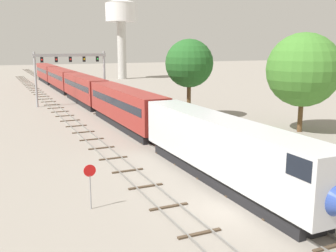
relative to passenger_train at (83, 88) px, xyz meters
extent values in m
plane|color=gray|center=(-2.00, -50.06, -2.61)|extent=(400.00, 400.00, 0.00)
cube|color=slate|center=(-0.72, 9.94, -2.53)|extent=(0.07, 200.00, 0.16)
cube|color=slate|center=(0.72, 9.94, -2.53)|extent=(0.07, 200.00, 0.16)
cube|color=#473828|center=(0.00, -56.06, -2.56)|extent=(2.60, 0.24, 0.10)
cube|color=#473828|center=(0.00, -52.06, -2.56)|extent=(2.60, 0.24, 0.10)
cube|color=#473828|center=(0.00, -48.06, -2.56)|extent=(2.60, 0.24, 0.10)
cube|color=#473828|center=(0.00, -44.06, -2.56)|extent=(2.60, 0.24, 0.10)
cube|color=#473828|center=(0.00, -40.06, -2.56)|extent=(2.60, 0.24, 0.10)
cube|color=#473828|center=(0.00, -36.06, -2.56)|extent=(2.60, 0.24, 0.10)
cube|color=#473828|center=(0.00, -32.06, -2.56)|extent=(2.60, 0.24, 0.10)
cube|color=#473828|center=(0.00, -28.06, -2.56)|extent=(2.60, 0.24, 0.10)
cube|color=#473828|center=(0.00, -24.06, -2.56)|extent=(2.60, 0.24, 0.10)
cube|color=#473828|center=(0.00, -20.06, -2.56)|extent=(2.60, 0.24, 0.10)
cube|color=#473828|center=(0.00, -16.06, -2.56)|extent=(2.60, 0.24, 0.10)
cube|color=#473828|center=(0.00, -12.06, -2.56)|extent=(2.60, 0.24, 0.10)
cube|color=#473828|center=(0.00, -8.06, -2.56)|extent=(2.60, 0.24, 0.10)
cube|color=#473828|center=(0.00, -4.06, -2.56)|extent=(2.60, 0.24, 0.10)
cube|color=#473828|center=(0.00, -0.06, -2.56)|extent=(2.60, 0.24, 0.10)
cube|color=#473828|center=(0.00, 3.94, -2.56)|extent=(2.60, 0.24, 0.10)
cube|color=#473828|center=(0.00, 7.94, -2.56)|extent=(2.60, 0.24, 0.10)
cube|color=#473828|center=(0.00, 11.94, -2.56)|extent=(2.60, 0.24, 0.10)
cube|color=#473828|center=(0.00, 15.94, -2.56)|extent=(2.60, 0.24, 0.10)
cube|color=#473828|center=(0.00, 19.94, -2.56)|extent=(2.60, 0.24, 0.10)
cube|color=#473828|center=(0.00, 23.94, -2.56)|extent=(2.60, 0.24, 0.10)
cube|color=#473828|center=(0.00, 27.94, -2.56)|extent=(2.60, 0.24, 0.10)
cube|color=#473828|center=(0.00, 31.94, -2.56)|extent=(2.60, 0.24, 0.10)
cube|color=#473828|center=(0.00, 35.94, -2.56)|extent=(2.60, 0.24, 0.10)
cube|color=#473828|center=(0.00, 39.94, -2.56)|extent=(2.60, 0.24, 0.10)
cube|color=#473828|center=(0.00, 43.94, -2.56)|extent=(2.60, 0.24, 0.10)
cube|color=#473828|center=(0.00, 47.94, -2.56)|extent=(2.60, 0.24, 0.10)
cube|color=#473828|center=(0.00, 51.94, -2.56)|extent=(2.60, 0.24, 0.10)
cube|color=#473828|center=(0.00, 55.94, -2.56)|extent=(2.60, 0.24, 0.10)
cube|color=#473828|center=(0.00, 59.94, -2.56)|extent=(2.60, 0.24, 0.10)
cube|color=#473828|center=(0.00, 63.94, -2.56)|extent=(2.60, 0.24, 0.10)
cube|color=#473828|center=(0.00, 67.94, -2.56)|extent=(2.60, 0.24, 0.10)
cube|color=#473828|center=(0.00, 71.94, -2.56)|extent=(2.60, 0.24, 0.10)
cube|color=#473828|center=(0.00, 75.94, -2.56)|extent=(2.60, 0.24, 0.10)
cube|color=#473828|center=(0.00, 79.94, -2.56)|extent=(2.60, 0.24, 0.10)
cube|color=#473828|center=(0.00, 83.94, -2.56)|extent=(2.60, 0.24, 0.10)
cube|color=#473828|center=(0.00, 87.94, -2.56)|extent=(2.60, 0.24, 0.10)
cube|color=#473828|center=(0.00, 91.94, -2.56)|extent=(2.60, 0.24, 0.10)
cube|color=#473828|center=(0.00, 95.94, -2.56)|extent=(2.60, 0.24, 0.10)
cube|color=#473828|center=(0.00, 99.94, -2.56)|extent=(2.60, 0.24, 0.10)
cube|color=#473828|center=(0.00, 103.94, -2.56)|extent=(2.60, 0.24, 0.10)
cube|color=#473828|center=(0.00, 107.94, -2.56)|extent=(2.60, 0.24, 0.10)
cube|color=slate|center=(-6.22, -10.06, -2.53)|extent=(0.07, 160.00, 0.16)
cube|color=slate|center=(-4.78, -10.06, -2.53)|extent=(0.07, 160.00, 0.16)
cube|color=#473828|center=(-5.50, -52.06, -2.56)|extent=(2.60, 0.24, 0.10)
cube|color=#473828|center=(-5.50, -48.06, -2.56)|extent=(2.60, 0.24, 0.10)
cube|color=#473828|center=(-5.50, -44.06, -2.56)|extent=(2.60, 0.24, 0.10)
cube|color=#473828|center=(-5.50, -40.06, -2.56)|extent=(2.60, 0.24, 0.10)
cube|color=#473828|center=(-5.50, -36.06, -2.56)|extent=(2.60, 0.24, 0.10)
cube|color=#473828|center=(-5.50, -32.06, -2.56)|extent=(2.60, 0.24, 0.10)
cube|color=#473828|center=(-5.50, -28.06, -2.56)|extent=(2.60, 0.24, 0.10)
cube|color=#473828|center=(-5.50, -24.06, -2.56)|extent=(2.60, 0.24, 0.10)
cube|color=#473828|center=(-5.50, -20.06, -2.56)|extent=(2.60, 0.24, 0.10)
cube|color=#473828|center=(-5.50, -16.06, -2.56)|extent=(2.60, 0.24, 0.10)
cube|color=#473828|center=(-5.50, -12.06, -2.56)|extent=(2.60, 0.24, 0.10)
cube|color=#473828|center=(-5.50, -8.06, -2.56)|extent=(2.60, 0.24, 0.10)
cube|color=#473828|center=(-5.50, -4.06, -2.56)|extent=(2.60, 0.24, 0.10)
cube|color=#473828|center=(-5.50, -0.06, -2.56)|extent=(2.60, 0.24, 0.10)
cube|color=#473828|center=(-5.50, 3.94, -2.56)|extent=(2.60, 0.24, 0.10)
cube|color=#473828|center=(-5.50, 7.94, -2.56)|extent=(2.60, 0.24, 0.10)
cube|color=#473828|center=(-5.50, 11.94, -2.56)|extent=(2.60, 0.24, 0.10)
cube|color=#473828|center=(-5.50, 15.94, -2.56)|extent=(2.60, 0.24, 0.10)
cube|color=#473828|center=(-5.50, 19.94, -2.56)|extent=(2.60, 0.24, 0.10)
cube|color=#473828|center=(-5.50, 23.94, -2.56)|extent=(2.60, 0.24, 0.10)
cube|color=#473828|center=(-5.50, 27.94, -2.56)|extent=(2.60, 0.24, 0.10)
cube|color=#473828|center=(-5.50, 31.94, -2.56)|extent=(2.60, 0.24, 0.10)
cube|color=#473828|center=(-5.50, 35.94, -2.56)|extent=(2.60, 0.24, 0.10)
cube|color=#473828|center=(-5.50, 39.94, -2.56)|extent=(2.60, 0.24, 0.10)
cube|color=#473828|center=(-5.50, 43.94, -2.56)|extent=(2.60, 0.24, 0.10)
cube|color=#473828|center=(-5.50, 47.94, -2.56)|extent=(2.60, 0.24, 0.10)
cube|color=#473828|center=(-5.50, 51.94, -2.56)|extent=(2.60, 0.24, 0.10)
cube|color=#473828|center=(-5.50, 55.94, -2.56)|extent=(2.60, 0.24, 0.10)
cube|color=#473828|center=(-5.50, 59.94, -2.56)|extent=(2.60, 0.24, 0.10)
cube|color=#473828|center=(-5.50, 63.94, -2.56)|extent=(2.60, 0.24, 0.10)
cube|color=#473828|center=(-5.50, 67.94, -2.56)|extent=(2.60, 0.24, 0.10)
cube|color=silver|center=(0.00, -45.35, 0.29)|extent=(3.00, 21.42, 3.80)
cube|color=black|center=(0.00, -54.86, 1.43)|extent=(3.04, 1.80, 1.10)
cube|color=black|center=(0.00, -45.35, -2.11)|extent=(2.52, 19.28, 1.00)
cube|color=maroon|center=(0.00, -22.94, 0.29)|extent=(3.00, 21.42, 3.80)
cube|color=black|center=(0.00, -22.94, 0.69)|extent=(3.04, 19.70, 0.90)
cube|color=black|center=(0.00, -22.94, -2.11)|extent=(2.52, 19.28, 1.00)
cube|color=maroon|center=(0.00, -0.52, 0.29)|extent=(3.00, 21.42, 3.80)
cube|color=black|center=(0.00, -0.52, 0.69)|extent=(3.04, 19.70, 0.90)
cube|color=black|center=(0.00, -0.52, -2.11)|extent=(2.52, 19.28, 1.00)
cube|color=maroon|center=(0.00, 21.90, 0.29)|extent=(3.00, 21.42, 3.80)
cube|color=black|center=(0.00, 21.90, 0.69)|extent=(3.04, 19.70, 0.90)
cube|color=black|center=(0.00, 21.90, -2.11)|extent=(2.52, 19.28, 1.00)
cube|color=maroon|center=(0.00, 44.31, 0.29)|extent=(3.00, 21.42, 3.80)
cube|color=black|center=(0.00, 44.31, 0.69)|extent=(3.04, 19.70, 0.90)
cube|color=black|center=(0.00, 44.31, -2.11)|extent=(2.52, 19.28, 1.00)
cylinder|color=#999BA0|center=(-8.00, -1.38, 1.89)|extent=(0.36, 0.36, 8.99)
cylinder|color=#999BA0|center=(3.50, -1.38, 1.89)|extent=(0.36, 0.36, 8.99)
cube|color=#999BA0|center=(-2.25, -1.38, 5.78)|extent=(12.10, 0.36, 0.50)
cube|color=black|center=(-6.85, -1.33, 5.08)|extent=(0.44, 0.32, 0.90)
sphere|color=red|center=(-6.85, -1.52, 5.08)|extent=(0.28, 0.28, 0.28)
cube|color=black|center=(-4.55, -1.33, 5.08)|extent=(0.44, 0.32, 0.90)
sphere|color=red|center=(-4.55, -1.52, 5.08)|extent=(0.28, 0.28, 0.28)
cube|color=black|center=(-2.25, -1.33, 5.08)|extent=(0.44, 0.32, 0.90)
sphere|color=red|center=(-2.25, -1.52, 5.08)|extent=(0.28, 0.28, 0.28)
cube|color=black|center=(0.05, -1.33, 5.08)|extent=(0.44, 0.32, 0.90)
sphere|color=yellow|center=(0.05, -1.52, 5.08)|extent=(0.28, 0.28, 0.28)
cube|color=black|center=(2.35, -1.33, 5.08)|extent=(0.44, 0.32, 0.90)
sphere|color=green|center=(2.35, -1.52, 5.08)|extent=(0.28, 0.28, 0.28)
cylinder|color=beige|center=(22.30, 46.56, 5.81)|extent=(2.60, 2.60, 16.84)
cylinder|color=white|center=(22.30, 46.56, 16.91)|extent=(9.08, 9.08, 5.35)
cone|color=white|center=(22.30, 46.56, 20.18)|extent=(9.26, 9.26, 1.20)
cylinder|color=gray|center=(-10.00, -46.26, -1.51)|extent=(0.08, 0.08, 2.20)
cylinder|color=red|center=(-10.00, -46.28, -0.11)|extent=(0.76, 0.03, 0.76)
cylinder|color=brown|center=(17.85, -34.10, -0.47)|extent=(0.56, 0.56, 4.28)
sphere|color=#427F2D|center=(17.85, -34.10, 4.64)|extent=(8.48, 8.48, 8.48)
cylinder|color=brown|center=(9.89, -21.06, 0.05)|extent=(0.56, 0.56, 5.32)
sphere|color=#235B23|center=(9.89, -21.06, 5.00)|extent=(6.53, 6.53, 6.53)
camera|label=1|loc=(-15.27, -69.41, 7.41)|focal=42.52mm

